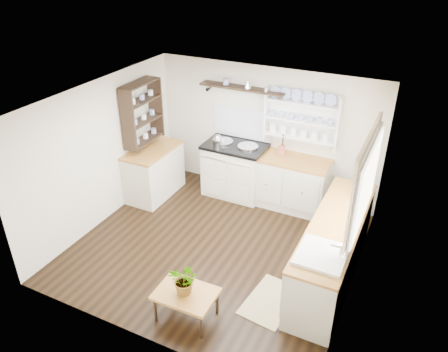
{
  "coord_description": "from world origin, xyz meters",
  "views": [
    {
      "loc": [
        2.44,
        -4.69,
        4.13
      ],
      "look_at": [
        0.01,
        0.25,
        1.1
      ],
      "focal_mm": 35.0,
      "sensor_mm": 36.0,
      "label": 1
    }
  ],
  "objects": [
    {
      "name": "aga_cooker",
      "position": [
        -0.42,
        1.57,
        0.49
      ],
      "size": [
        1.08,
        0.75,
        0.99
      ],
      "color": "beige",
      "rests_on": "floor"
    },
    {
      "name": "kettle",
      "position": [
        -0.7,
        1.45,
        1.04
      ],
      "size": [
        0.17,
        0.17,
        0.21
      ],
      "primitive_type": null,
      "color": "silver",
      "rests_on": "aga_cooker"
    },
    {
      "name": "floor",
      "position": [
        0.0,
        0.0,
        0.0
      ],
      "size": [
        4.0,
        3.8,
        0.01
      ],
      "primitive_type": "cube",
      "color": "black",
      "rests_on": "ground"
    },
    {
      "name": "high_shelf",
      "position": [
        -0.4,
        1.78,
        1.91
      ],
      "size": [
        1.5,
        0.29,
        0.16
      ],
      "color": "black",
      "rests_on": "wall_back"
    },
    {
      "name": "window",
      "position": [
        1.95,
        0.15,
        1.56
      ],
      "size": [
        0.08,
        1.55,
        1.22
      ],
      "color": "white",
      "rests_on": "wall_right"
    },
    {
      "name": "ceiling",
      "position": [
        0.0,
        0.0,
        2.3
      ],
      "size": [
        4.0,
        3.8,
        0.01
      ],
      "primitive_type": "cube",
      "color": "white",
      "rests_on": "wall_back"
    },
    {
      "name": "left_shelving",
      "position": [
        -1.84,
        0.9,
        1.55
      ],
      "size": [
        0.28,
        0.8,
        1.05
      ],
      "primitive_type": "cube",
      "color": "black",
      "rests_on": "wall_left"
    },
    {
      "name": "wall_right",
      "position": [
        2.0,
        0.0,
        1.15
      ],
      "size": [
        0.02,
        3.8,
        2.3
      ],
      "primitive_type": "cube",
      "color": "beige",
      "rests_on": "ground"
    },
    {
      "name": "plate_rack",
      "position": [
        0.65,
        1.86,
        1.56
      ],
      "size": [
        1.2,
        0.22,
        0.9
      ],
      "color": "white",
      "rests_on": "wall_back"
    },
    {
      "name": "floor_rug",
      "position": [
        1.15,
        -0.71,
        0.01
      ],
      "size": [
        0.64,
        0.91,
        0.02
      ],
      "primitive_type": "cube",
      "rotation": [
        0.0,
        0.0,
        -0.11
      ],
      "color": "olive",
      "rests_on": "floor"
    },
    {
      "name": "back_cabinets",
      "position": [
        0.6,
        1.6,
        0.46
      ],
      "size": [
        1.27,
        0.63,
        0.9
      ],
      "color": "beige",
      "rests_on": "floor"
    },
    {
      "name": "center_table",
      "position": [
        0.31,
        -1.4,
        0.35
      ],
      "size": [
        0.74,
        0.53,
        0.39
      ],
      "rotation": [
        0.0,
        0.0,
        0.02
      ],
      "color": "brown",
      "rests_on": "floor"
    },
    {
      "name": "utensil_crock",
      "position": [
        0.38,
        1.68,
        0.98
      ],
      "size": [
        0.13,
        0.13,
        0.15
      ],
      "primitive_type": "cylinder",
      "color": "#A9513E",
      "rests_on": "back_cabinets"
    },
    {
      "name": "right_cabinets",
      "position": [
        1.7,
        0.1,
        0.46
      ],
      "size": [
        0.62,
        2.43,
        0.9
      ],
      "color": "beige",
      "rests_on": "floor"
    },
    {
      "name": "left_cabinets",
      "position": [
        -1.7,
        0.9,
        0.46
      ],
      "size": [
        0.62,
        1.13,
        0.9
      ],
      "color": "beige",
      "rests_on": "floor"
    },
    {
      "name": "potted_plant",
      "position": [
        0.31,
        -1.4,
        0.59
      ],
      "size": [
        0.4,
        0.36,
        0.4
      ],
      "primitive_type": "imported",
      "rotation": [
        0.0,
        0.0,
        -0.16
      ],
      "color": "#3F7233",
      "rests_on": "center_table"
    },
    {
      "name": "wall_left",
      "position": [
        -2.0,
        0.0,
        1.15
      ],
      "size": [
        0.02,
        3.8,
        2.3
      ],
      "primitive_type": "cube",
      "color": "beige",
      "rests_on": "ground"
    },
    {
      "name": "wall_back",
      "position": [
        0.0,
        1.9,
        1.15
      ],
      "size": [
        4.0,
        0.02,
        2.3
      ],
      "primitive_type": "cube",
      "color": "beige",
      "rests_on": "ground"
    },
    {
      "name": "belfast_sink",
      "position": [
        1.7,
        -0.65,
        0.8
      ],
      "size": [
        0.55,
        0.6,
        0.45
      ],
      "color": "white",
      "rests_on": "right_cabinets"
    }
  ]
}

